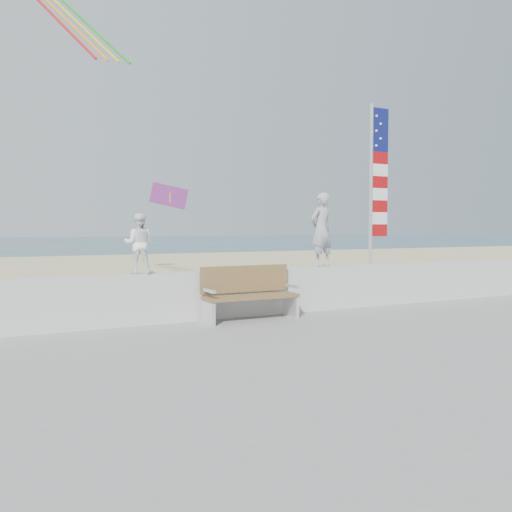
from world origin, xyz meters
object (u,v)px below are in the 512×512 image
object	(u,v)px
flag	(376,177)
child	(139,244)
adult	(321,230)
bench	(249,292)

from	to	relation	value
flag	child	bearing A→B (deg)	180.00
adult	bench	size ratio (longest dim) A/B	0.86
adult	flag	distance (m)	1.82
adult	child	bearing A→B (deg)	-12.53
bench	child	bearing A→B (deg)	166.85
bench	flag	bearing A→B (deg)	7.78
bench	flag	world-z (taller)	flag
child	bench	distance (m)	2.20
child	flag	xyz separation A→B (m)	(5.27, -0.00, 1.38)
flag	bench	bearing A→B (deg)	-172.22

